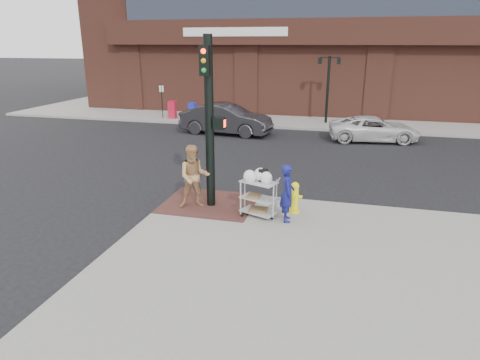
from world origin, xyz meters
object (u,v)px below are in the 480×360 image
(sedan_dark, at_px, (226,119))
(fire_hydrant, at_px, (295,197))
(traffic_signal_pole, at_px, (210,118))
(minivan_white, at_px, (374,129))
(woman_blue, at_px, (287,193))
(utility_cart, at_px, (259,195))
(lamp_post, at_px, (328,82))
(pedestrian_tan, at_px, (194,177))

(sedan_dark, height_order, fire_hydrant, sedan_dark)
(traffic_signal_pole, relative_size, minivan_white, 1.09)
(woman_blue, height_order, sedan_dark, woman_blue)
(utility_cart, height_order, fire_hydrant, utility_cart)
(fire_hydrant, bearing_deg, lamp_post, 90.21)
(woman_blue, xyz_separation_m, sedan_dark, (-5.17, 11.67, -0.13))
(woman_blue, height_order, utility_cart, woman_blue)
(lamp_post, relative_size, minivan_white, 0.87)
(woman_blue, bearing_deg, minivan_white, -25.49)
(woman_blue, height_order, pedestrian_tan, pedestrian_tan)
(woman_blue, bearing_deg, utility_cart, 67.47)
(traffic_signal_pole, height_order, fire_hydrant, traffic_signal_pole)
(minivan_white, bearing_deg, woman_blue, 158.58)
(lamp_post, xyz_separation_m, pedestrian_tan, (-2.92, -15.47, -1.51))
(sedan_dark, distance_m, minivan_white, 7.95)
(traffic_signal_pole, distance_m, pedestrian_tan, 1.79)
(fire_hydrant, bearing_deg, minivan_white, 76.71)
(traffic_signal_pole, relative_size, fire_hydrant, 5.36)
(pedestrian_tan, xyz_separation_m, sedan_dark, (-2.31, 11.32, -0.27))
(sedan_dark, relative_size, minivan_white, 1.11)
(pedestrian_tan, height_order, utility_cart, pedestrian_tan)
(traffic_signal_pole, height_order, pedestrian_tan, traffic_signal_pole)
(lamp_post, distance_m, minivan_white, 5.19)
(pedestrian_tan, bearing_deg, lamp_post, 57.23)
(utility_cart, bearing_deg, sedan_dark, 110.59)
(minivan_white, height_order, fire_hydrant, minivan_white)
(lamp_post, xyz_separation_m, sedan_dark, (-5.24, -4.15, -1.78))
(pedestrian_tan, xyz_separation_m, utility_cart, (2.01, -0.20, -0.33))
(pedestrian_tan, relative_size, minivan_white, 0.42)
(pedestrian_tan, relative_size, utility_cart, 1.38)
(minivan_white, relative_size, fire_hydrant, 4.90)
(traffic_signal_pole, distance_m, woman_blue, 3.10)
(utility_cart, bearing_deg, lamp_post, 86.67)
(traffic_signal_pole, xyz_separation_m, pedestrian_tan, (-0.45, -0.24, -1.72))
(traffic_signal_pole, bearing_deg, sedan_dark, 104.00)
(lamp_post, distance_m, fire_hydrant, 15.29)
(sedan_dark, bearing_deg, fire_hydrant, -148.10)
(lamp_post, relative_size, traffic_signal_pole, 0.80)
(lamp_post, relative_size, fire_hydrant, 4.29)
(woman_blue, distance_m, minivan_white, 12.19)
(lamp_post, height_order, pedestrian_tan, lamp_post)
(woman_blue, relative_size, sedan_dark, 0.32)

